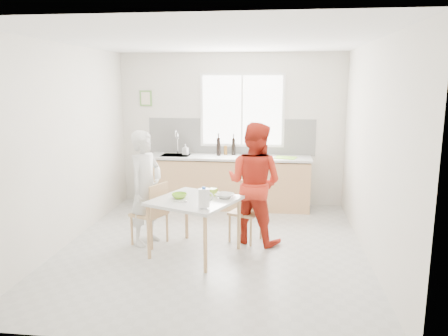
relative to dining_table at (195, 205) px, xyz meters
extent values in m
plane|color=#B7B7B2|center=(0.20, 0.24, -0.66)|extent=(4.50, 4.50, 0.00)
plane|color=silver|center=(0.20, 2.49, 0.69)|extent=(4.00, 0.00, 4.00)
plane|color=silver|center=(0.20, -2.01, 0.69)|extent=(4.00, 0.00, 4.00)
plane|color=silver|center=(-1.80, 0.24, 0.69)|extent=(0.00, 4.50, 4.50)
plane|color=silver|center=(2.20, 0.24, 0.69)|extent=(0.00, 4.50, 4.50)
plane|color=white|center=(0.20, 0.24, 2.04)|extent=(4.50, 4.50, 0.00)
cube|color=white|center=(0.40, 2.47, 1.04)|extent=(1.50, 0.03, 1.30)
cube|color=white|center=(0.40, 2.45, 1.04)|extent=(1.40, 0.02, 1.20)
cube|color=white|center=(0.40, 2.45, 1.04)|extent=(0.03, 0.03, 1.20)
cube|color=white|center=(0.20, 2.48, 0.57)|extent=(3.00, 0.02, 0.65)
cube|color=#639B46|center=(-1.35, 2.47, 1.24)|extent=(0.22, 0.02, 0.28)
cube|color=beige|center=(-1.35, 2.46, 1.24)|extent=(0.16, 0.01, 0.22)
cube|color=tan|center=(0.20, 2.19, -0.23)|extent=(2.80, 0.60, 0.86)
cube|color=#3F3326|center=(0.20, 2.19, -0.61)|extent=(2.80, 0.54, 0.10)
cube|color=silver|center=(0.20, 2.19, 0.24)|extent=(2.84, 0.64, 0.04)
cube|color=#A5A5AA|center=(-0.75, 2.19, 0.25)|extent=(0.50, 0.40, 0.03)
cylinder|color=silver|center=(-0.75, 2.35, 0.44)|extent=(0.02, 0.02, 0.36)
torus|color=silver|center=(-0.75, 2.28, 0.62)|extent=(0.02, 0.18, 0.18)
cube|color=silver|center=(0.00, 0.00, 0.06)|extent=(1.24, 1.24, 0.04)
cylinder|color=tan|center=(-0.55, -0.23, -0.32)|extent=(0.05, 0.05, 0.68)
cylinder|color=tan|center=(-0.23, 0.55, -0.32)|extent=(0.05, 0.05, 0.68)
cylinder|color=tan|center=(0.23, -0.55, -0.32)|extent=(0.05, 0.05, 0.68)
cylinder|color=tan|center=(0.55, 0.23, -0.32)|extent=(0.05, 0.05, 0.68)
cube|color=tan|center=(-0.69, 0.29, -0.23)|extent=(0.52, 0.52, 0.04)
cube|color=tan|center=(-0.53, 0.22, 0.00)|extent=(0.17, 0.36, 0.42)
cylinder|color=tan|center=(-0.78, 0.51, -0.45)|extent=(0.03, 0.03, 0.41)
cylinder|color=tan|center=(-0.92, 0.20, -0.45)|extent=(0.03, 0.03, 0.41)
cylinder|color=tan|center=(-0.47, 0.38, -0.45)|extent=(0.03, 0.03, 0.41)
cylinder|color=tan|center=(-0.60, 0.07, -0.45)|extent=(0.03, 0.03, 0.41)
cube|color=tan|center=(0.61, 0.56, -0.25)|extent=(0.50, 0.50, 0.04)
cube|color=tan|center=(0.68, 0.72, -0.03)|extent=(0.35, 0.16, 0.40)
cylinder|color=tan|center=(0.40, 0.47, -0.46)|extent=(0.03, 0.03, 0.39)
cylinder|color=tan|center=(0.70, 0.34, -0.46)|extent=(0.03, 0.03, 0.39)
cylinder|color=tan|center=(0.52, 0.77, -0.46)|extent=(0.03, 0.03, 0.39)
cylinder|color=tan|center=(0.83, 0.65, -0.46)|extent=(0.03, 0.03, 0.39)
imported|color=silver|center=(-0.73, 0.30, 0.12)|extent=(0.56, 0.67, 1.56)
imported|color=red|center=(0.73, 0.55, 0.18)|extent=(0.99, 0.90, 1.67)
imported|color=#8ACF2F|center=(-0.20, 0.03, 0.11)|extent=(0.26, 0.26, 0.06)
imported|color=silver|center=(0.37, 0.12, 0.10)|extent=(0.29, 0.29, 0.06)
cylinder|color=white|center=(0.19, -0.38, 0.20)|extent=(0.14, 0.14, 0.22)
cylinder|color=blue|center=(0.19, -0.38, 0.32)|extent=(0.05, 0.05, 0.03)
torus|color=white|center=(0.26, -0.38, 0.22)|extent=(0.10, 0.06, 0.10)
cube|color=#A0D531|center=(0.20, 0.22, 0.12)|extent=(0.13, 0.13, 0.09)
cylinder|color=#A5A5AA|center=(-0.16, -0.17, 0.09)|extent=(0.16, 0.02, 0.01)
cube|color=#85D230|center=(1.18, 2.12, 0.27)|extent=(0.40, 0.33, 0.01)
cylinder|color=black|center=(0.01, 2.22, 0.42)|extent=(0.07, 0.07, 0.32)
cylinder|color=black|center=(0.26, 2.33, 0.41)|extent=(0.07, 0.07, 0.30)
cylinder|color=brown|center=(0.12, 2.34, 0.34)|extent=(0.06, 0.06, 0.16)
imported|color=#999999|center=(-0.59, 2.25, 0.36)|extent=(0.10, 0.11, 0.19)
camera|label=1|loc=(1.03, -5.27, 1.55)|focal=35.00mm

